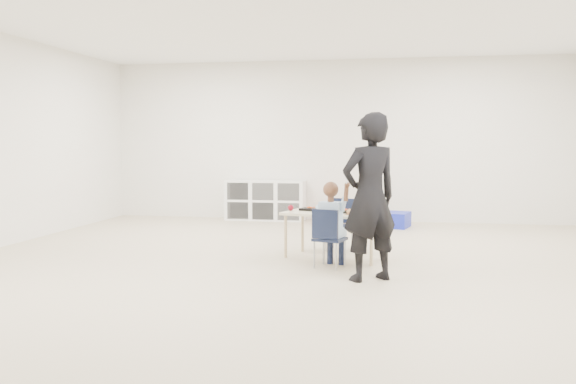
% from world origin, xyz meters
% --- Properties ---
extents(room, '(9.00, 9.02, 2.80)m').
position_xyz_m(room, '(0.00, 0.00, 1.40)').
color(room, tan).
rests_on(room, ground).
extents(table, '(1.30, 0.90, 0.54)m').
position_xyz_m(table, '(0.38, 0.95, 0.28)').
color(table, beige).
rests_on(table, ground).
extents(chair_near, '(0.39, 0.37, 0.65)m').
position_xyz_m(chair_near, '(0.38, 0.41, 0.33)').
color(chair_near, black).
rests_on(chair_near, ground).
extents(chair_far, '(0.39, 0.37, 0.65)m').
position_xyz_m(chair_far, '(0.38, 1.49, 0.33)').
color(chair_far, black).
rests_on(chair_far, ground).
extents(child, '(0.54, 0.54, 1.03)m').
position_xyz_m(child, '(0.38, 0.41, 0.51)').
color(child, '#B9D4FA').
rests_on(child, chair_near).
extents(lunch_tray_near, '(0.26, 0.21, 0.03)m').
position_xyz_m(lunch_tray_near, '(0.50, 0.95, 0.56)').
color(lunch_tray_near, black).
rests_on(lunch_tray_near, table).
extents(lunch_tray_far, '(0.26, 0.21, 0.03)m').
position_xyz_m(lunch_tray_far, '(0.06, 1.11, 0.56)').
color(lunch_tray_far, black).
rests_on(lunch_tray_far, table).
extents(milk_carton, '(0.09, 0.09, 0.10)m').
position_xyz_m(milk_carton, '(0.37, 0.80, 0.59)').
color(milk_carton, white).
rests_on(milk_carton, table).
extents(bread_roll, '(0.09, 0.09, 0.07)m').
position_xyz_m(bread_roll, '(0.58, 0.77, 0.58)').
color(bread_roll, '#B57B4A').
rests_on(bread_roll, table).
extents(apple_near, '(0.07, 0.07, 0.07)m').
position_xyz_m(apple_near, '(0.27, 1.05, 0.58)').
color(apple_near, maroon).
rests_on(apple_near, table).
extents(apple_far, '(0.07, 0.07, 0.07)m').
position_xyz_m(apple_far, '(-0.17, 1.06, 0.58)').
color(apple_far, maroon).
rests_on(apple_far, table).
extents(cubby_shelf, '(1.40, 0.40, 0.70)m').
position_xyz_m(cubby_shelf, '(-1.20, 4.28, 0.35)').
color(cubby_shelf, white).
rests_on(cubby_shelf, ground).
extents(adult, '(0.72, 0.67, 1.66)m').
position_xyz_m(adult, '(0.84, -0.15, 0.83)').
color(adult, black).
rests_on(adult, ground).
extents(bin_red, '(0.36, 0.46, 0.22)m').
position_xyz_m(bin_red, '(-0.02, 3.98, 0.11)').
color(bin_red, red).
rests_on(bin_red, ground).
extents(bin_yellow, '(0.38, 0.48, 0.23)m').
position_xyz_m(bin_yellow, '(0.52, 3.93, 0.11)').
color(bin_yellow, '#FFAF1A').
rests_on(bin_yellow, ground).
extents(bin_blue, '(0.49, 0.58, 0.24)m').
position_xyz_m(bin_blue, '(1.08, 3.75, 0.12)').
color(bin_blue, '#1622A9').
rests_on(bin_blue, ground).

